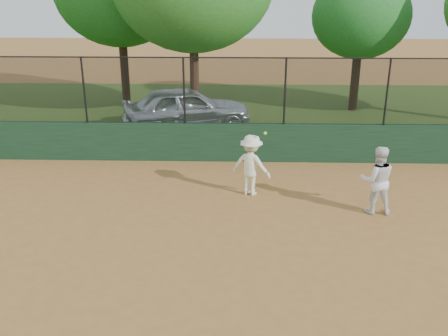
{
  "coord_description": "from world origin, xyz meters",
  "views": [
    {
      "loc": [
        1.11,
        -8.63,
        5.33
      ],
      "look_at": [
        0.8,
        2.2,
        1.2
      ],
      "focal_mm": 40.0,
      "sensor_mm": 36.0,
      "label": 1
    }
  ],
  "objects_px": {
    "player_second": "(377,180)",
    "player_main": "(251,165)",
    "parked_car": "(187,108)",
    "tree_3": "(361,16)"
  },
  "relations": [
    {
      "from": "parked_car",
      "to": "player_main",
      "type": "relative_size",
      "value": 2.65
    },
    {
      "from": "tree_3",
      "to": "parked_car",
      "type": "bearing_deg",
      "value": -155.42
    },
    {
      "from": "player_second",
      "to": "tree_3",
      "type": "relative_size",
      "value": 0.3
    },
    {
      "from": "parked_car",
      "to": "tree_3",
      "type": "relative_size",
      "value": 0.84
    },
    {
      "from": "player_second",
      "to": "player_main",
      "type": "distance_m",
      "value": 3.13
    },
    {
      "from": "player_main",
      "to": "player_second",
      "type": "bearing_deg",
      "value": -18.68
    },
    {
      "from": "parked_car",
      "to": "tree_3",
      "type": "height_order",
      "value": "tree_3"
    },
    {
      "from": "player_main",
      "to": "tree_3",
      "type": "distance_m",
      "value": 10.67
    },
    {
      "from": "parked_car",
      "to": "player_main",
      "type": "height_order",
      "value": "player_main"
    },
    {
      "from": "parked_car",
      "to": "player_second",
      "type": "xyz_separation_m",
      "value": [
        5.23,
        -7.0,
        0.04
      ]
    }
  ]
}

